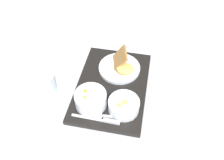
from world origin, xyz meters
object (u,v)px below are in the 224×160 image
plate_main (121,67)px  knife (105,120)px  glass_water (47,85)px  bowl_salad (91,99)px  bowl_soup (124,105)px  spoon (106,116)px

plate_main → knife: size_ratio=0.99×
glass_water → knife: bearing=-103.4°
plate_main → glass_water: bearing=128.9°
bowl_salad → knife: 0.10m
plate_main → knife: (-0.27, -0.03, -0.01)m
bowl_soup → spoon: bowl_soup is taller
bowl_soup → knife: (-0.07, 0.05, -0.02)m
bowl_soup → glass_water: 0.33m
knife → bowl_salad: bearing=-42.4°
glass_water → spoon: bearing=-100.1°
plate_main → bowl_soup: bearing=-158.8°
plate_main → bowl_salad: bearing=166.8°
spoon → bowl_salad: bearing=-39.5°
plate_main → spoon: 0.26m
bowl_salad → knife: bowl_salad is taller
bowl_salad → plate_main: bearing=-13.2°
bowl_soup → knife: bearing=147.4°
glass_water → bowl_salad: bearing=-93.5°
bowl_soup → glass_water: (-0.01, 0.33, -0.01)m
bowl_soup → bowl_salad: bearing=98.8°
bowl_salad → glass_water: 0.20m
knife → spoon: 0.02m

